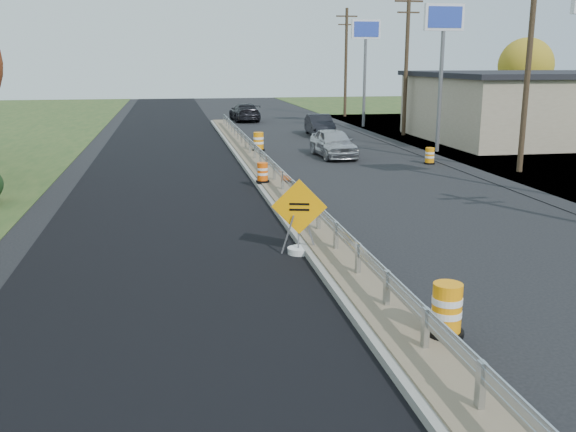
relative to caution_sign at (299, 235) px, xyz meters
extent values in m
plane|color=black|center=(0.90, 1.60, -0.51)|extent=(140.00, 140.00, 0.00)
cube|color=black|center=(-3.50, 11.60, -0.51)|extent=(7.20, 120.00, 0.01)
cube|color=gray|center=(0.90, 9.60, -0.42)|extent=(1.60, 55.00, 0.18)
cube|color=brown|center=(0.90, 9.60, -0.31)|extent=(1.25, 55.00, 0.05)
cube|color=silver|center=(0.90, -8.40, 0.07)|extent=(0.10, 0.15, 0.70)
cube|color=silver|center=(0.90, -6.40, 0.07)|extent=(0.10, 0.15, 0.70)
cube|color=silver|center=(0.90, -4.40, 0.07)|extent=(0.10, 0.15, 0.70)
cube|color=silver|center=(0.90, -2.40, 0.07)|extent=(0.10, 0.15, 0.70)
cube|color=silver|center=(0.90, -0.40, 0.07)|extent=(0.10, 0.15, 0.70)
cube|color=silver|center=(0.90, 1.60, 0.07)|extent=(0.10, 0.15, 0.70)
cube|color=silver|center=(0.90, 3.60, 0.07)|extent=(0.10, 0.15, 0.70)
cube|color=silver|center=(0.90, 5.60, 0.07)|extent=(0.10, 0.15, 0.70)
cube|color=silver|center=(0.90, 7.60, 0.07)|extent=(0.10, 0.15, 0.70)
cube|color=silver|center=(0.90, 9.60, 0.07)|extent=(0.10, 0.15, 0.70)
cube|color=silver|center=(0.90, 11.60, 0.07)|extent=(0.10, 0.15, 0.70)
cube|color=silver|center=(0.90, 13.60, 0.07)|extent=(0.10, 0.15, 0.70)
cube|color=silver|center=(0.90, 15.60, 0.07)|extent=(0.10, 0.15, 0.70)
cube|color=silver|center=(0.90, 17.60, 0.07)|extent=(0.10, 0.15, 0.70)
cube|color=silver|center=(0.90, 19.60, 0.07)|extent=(0.10, 0.15, 0.70)
cube|color=silver|center=(0.90, 21.60, 0.07)|extent=(0.10, 0.15, 0.70)
cube|color=silver|center=(0.90, 23.60, 0.07)|extent=(0.10, 0.15, 0.70)
cube|color=silver|center=(0.90, 25.60, 0.07)|extent=(0.10, 0.15, 0.70)
cube|color=silver|center=(0.90, 27.60, 0.07)|extent=(0.10, 0.15, 0.70)
cube|color=silver|center=(0.90, 29.60, 0.07)|extent=(0.10, 0.15, 0.70)
cube|color=silver|center=(0.90, 31.60, 0.07)|extent=(0.10, 0.15, 0.70)
cube|color=silver|center=(0.90, 33.60, 0.07)|extent=(0.10, 0.15, 0.70)
cube|color=silver|center=(0.90, 10.60, 0.27)|extent=(0.04, 46.00, 0.34)
cube|color=silver|center=(0.90, 10.60, 0.19)|extent=(0.06, 46.00, 0.03)
cube|color=silver|center=(0.90, 10.60, 0.35)|extent=(0.06, 46.00, 0.03)
cube|color=tan|center=(21.90, 21.60, 1.49)|extent=(18.00, 12.00, 4.00)
cube|color=black|center=(21.90, 21.60, 3.61)|extent=(18.50, 12.50, 0.30)
cube|color=black|center=(12.95, 21.60, 1.09)|extent=(0.08, 7.20, 2.20)
cylinder|color=slate|center=(11.40, 17.60, 2.89)|extent=(0.22, 0.22, 6.80)
cube|color=white|center=(11.40, 17.60, 6.69)|extent=(2.20, 0.25, 1.40)
cube|color=#263FB2|center=(11.40, 17.60, 6.69)|extent=(1.90, 0.30, 1.10)
cylinder|color=slate|center=(11.40, 31.60, 2.89)|extent=(0.22, 0.22, 6.80)
cube|color=white|center=(11.40, 31.60, 6.69)|extent=(2.20, 0.25, 1.40)
cube|color=#263FB2|center=(11.40, 31.60, 6.69)|extent=(1.90, 0.30, 1.10)
cylinder|color=#473523|center=(12.40, 10.60, 4.19)|extent=(0.26, 0.26, 9.40)
cylinder|color=#473523|center=(12.40, 25.60, 4.19)|extent=(0.26, 0.26, 9.40)
cube|color=#473523|center=(12.40, 25.60, 8.19)|extent=(1.90, 0.12, 0.12)
cube|color=#473523|center=(12.40, 25.60, 7.49)|extent=(1.50, 0.10, 0.10)
cylinder|color=#473523|center=(12.40, 40.60, 4.19)|extent=(0.26, 0.26, 9.40)
cube|color=#473523|center=(12.40, 40.60, 8.19)|extent=(1.90, 0.12, 0.12)
cube|color=#473523|center=(12.40, 40.60, 7.49)|extent=(1.50, 0.10, 0.10)
cylinder|color=#473523|center=(26.90, 35.60, 1.03)|extent=(0.36, 0.36, 3.08)
sphere|color=gold|center=(26.90, 35.60, 4.04)|extent=(4.62, 4.62, 4.62)
cylinder|color=white|center=(0.00, 0.00, -0.42)|extent=(0.61, 0.61, 0.17)
cube|color=slate|center=(-0.30, 0.00, 0.03)|extent=(0.36, 0.13, 1.05)
cube|color=slate|center=(0.30, 0.00, 0.03)|extent=(0.36, 0.13, 1.05)
cube|color=slate|center=(0.00, 0.05, 0.03)|extent=(0.11, 0.27, 1.07)
cube|color=orange|center=(0.00, 0.00, 0.77)|extent=(1.42, 0.41, 1.46)
cube|color=black|center=(0.00, -0.02, 0.85)|extent=(0.51, 0.14, 0.05)
cube|color=black|center=(0.00, -0.02, 0.69)|extent=(0.51, 0.14, 0.05)
cylinder|color=black|center=(1.45, -6.00, -0.24)|extent=(0.65, 0.65, 0.09)
cylinder|color=orange|center=(1.45, -6.00, 0.22)|extent=(0.52, 0.52, 0.92)
cylinder|color=white|center=(1.45, -6.00, 0.37)|extent=(0.54, 0.54, 0.12)
cylinder|color=white|center=(1.45, -6.00, 0.13)|extent=(0.54, 0.54, 0.12)
cylinder|color=black|center=(0.35, 9.13, -0.25)|extent=(0.53, 0.53, 0.07)
cylinder|color=#FF590A|center=(0.35, 9.13, 0.13)|extent=(0.43, 0.43, 0.75)
cylinder|color=white|center=(0.35, 9.13, 0.25)|extent=(0.44, 0.44, 0.10)
cylinder|color=white|center=(0.35, 9.13, 0.06)|extent=(0.44, 0.44, 0.10)
cylinder|color=black|center=(1.45, 18.25, -0.24)|extent=(0.67, 0.67, 0.09)
cylinder|color=orange|center=(1.45, 18.25, 0.23)|extent=(0.54, 0.54, 0.94)
cylinder|color=white|center=(1.45, 18.25, 0.39)|extent=(0.55, 0.55, 0.12)
cylinder|color=white|center=(1.45, 18.25, 0.15)|extent=(0.55, 0.55, 0.12)
cylinder|color=black|center=(9.32, 13.66, -0.47)|extent=(0.55, 0.55, 0.07)
cylinder|color=orange|center=(9.32, 13.66, -0.09)|extent=(0.44, 0.44, 0.77)
cylinder|color=white|center=(9.32, 13.66, 0.04)|extent=(0.45, 0.45, 0.10)
cylinder|color=white|center=(9.32, 13.66, -0.16)|extent=(0.45, 0.45, 0.10)
imported|color=#B8B8BD|center=(5.22, 16.75, 0.23)|extent=(1.92, 4.43, 1.49)
imported|color=black|center=(6.77, 26.54, 0.19)|extent=(1.74, 4.36, 1.41)
imported|color=black|center=(3.02, 38.12, 0.23)|extent=(2.31, 5.20, 1.48)
camera|label=1|loc=(-3.22, -15.91, 4.48)|focal=40.00mm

